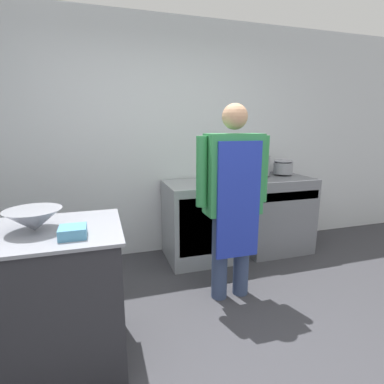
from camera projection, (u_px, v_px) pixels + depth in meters
ground_plane at (235, 383)px, 1.80m from camera, size 14.00×14.00×0.00m
wall_back at (160, 140)px, 3.49m from camera, size 8.00×0.05×2.70m
prep_counter at (30, 302)px, 1.83m from camera, size 1.13×0.71×0.91m
stove at (274, 213)px, 3.70m from camera, size 0.79×0.63×0.93m
fridge_unit at (196, 222)px, 3.42m from camera, size 0.67×0.66×0.89m
person_cook at (233, 192)px, 2.53m from camera, size 0.65×0.24×1.69m
mixing_bowl at (34, 220)px, 1.75m from camera, size 0.32×0.32×0.13m
plastic_tub at (73, 232)px, 1.65m from camera, size 0.15×0.15×0.06m
stock_pot at (259, 165)px, 3.62m from camera, size 0.26×0.26×0.25m
sauce_pot at (283, 166)px, 3.72m from camera, size 0.24×0.24×0.18m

